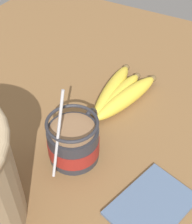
{
  "coord_description": "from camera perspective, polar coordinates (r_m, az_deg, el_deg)",
  "views": [
    {
      "loc": [
        -35.98,
        -20.94,
        49.85
      ],
      "look_at": [
        3.03,
        1.18,
        7.61
      ],
      "focal_mm": 50.0,
      "sensor_mm": 36.0,
      "label": 1
    }
  ],
  "objects": [
    {
      "name": "table",
      "position": [
        0.64,
        -0.42,
        -5.78
      ],
      "size": [
        115.17,
        115.17,
        3.69
      ],
      "color": "brown",
      "rests_on": "ground"
    },
    {
      "name": "coffee_mug",
      "position": [
        0.57,
        -4.09,
        -5.44
      ],
      "size": [
        14.78,
        9.46,
        17.12
      ],
      "color": "#28282D",
      "rests_on": "table"
    },
    {
      "name": "banana_bunch",
      "position": [
        0.69,
        4.19,
        3.21
      ],
      "size": [
        22.16,
        10.92,
        4.25
      ],
      "color": "brown",
      "rests_on": "table"
    },
    {
      "name": "napkin",
      "position": [
        0.54,
        10.11,
        -16.46
      ],
      "size": [
        15.99,
        13.17,
        0.6
      ],
      "color": "slate",
      "rests_on": "table"
    }
  ]
}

